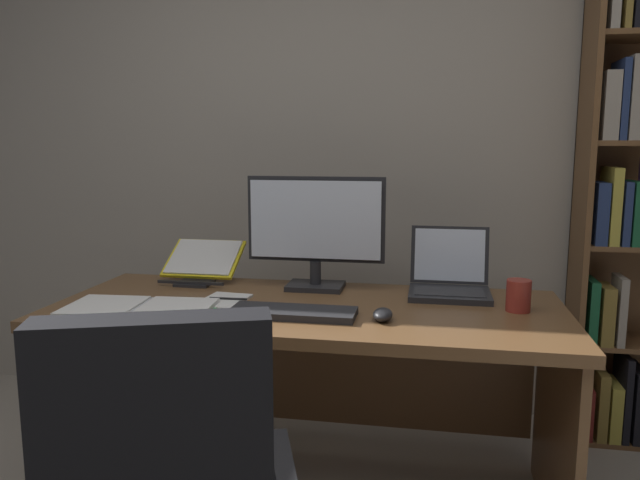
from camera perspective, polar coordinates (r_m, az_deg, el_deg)
The scene contains 11 objects.
wall_back at distance 3.05m, azimuth 2.07°, elevation 10.81°, with size 5.70×0.12×2.82m, color #A89E8E.
desk at distance 2.32m, azimuth -0.78°, elevation -10.28°, with size 1.81×0.76×0.74m.
monitor at distance 2.39m, azimuth -0.45°, elevation 0.83°, with size 0.54×0.16×0.44m.
laptop at distance 2.38m, azimuth 12.01°, elevation -3.72°, with size 0.30×0.29×0.25m.
keyboard at distance 2.05m, azimuth -2.56°, elevation -6.78°, with size 0.42×0.15×0.02m, color #232326.
computer_mouse at distance 2.00m, azimuth 5.89°, elevation -6.95°, with size 0.06×0.10×0.04m, color #232326.
reading_stand_with_book at distance 2.61m, azimuth -10.93°, elevation -2.01°, with size 0.31×0.28×0.15m.
open_binder at distance 2.18m, azimuth -16.55°, elevation -6.19°, with size 0.53×0.31×0.02m.
notepad at distance 2.25m, azimuth -9.06°, elevation -5.63°, with size 0.15×0.21×0.01m, color silver.
pen at distance 2.24m, azimuth -8.58°, elevation -5.44°, with size 0.01×0.01×0.14m, color black.
coffee_mug at distance 2.20m, azimuth 18.07°, elevation -4.96°, with size 0.08×0.08×0.11m, color maroon.
Camera 1 is at (0.45, -0.94, 1.31)m, focal length 34.21 mm.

